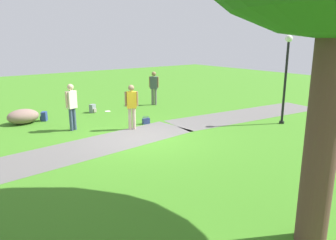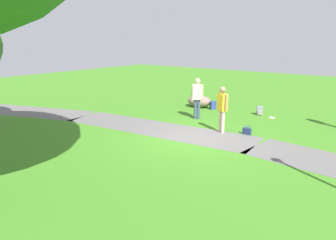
{
  "view_description": "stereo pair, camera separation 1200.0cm",
  "coord_description": "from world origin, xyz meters",
  "px_view_note": "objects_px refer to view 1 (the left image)",
  "views": [
    {
      "loc": [
        6.0,
        9.39,
        3.5
      ],
      "look_at": [
        0.0,
        1.5,
        1.0
      ],
      "focal_mm": 35.0,
      "sensor_mm": 36.0,
      "label": 1
    },
    {
      "loc": [
        -6.0,
        9.39,
        3.5
      ],
      "look_at": [
        0.0,
        1.5,
        1.0
      ],
      "focal_mm": 35.0,
      "sensor_mm": 36.0,
      "label": 2
    }
  ],
  "objects_px": {
    "spare_backpack_on_lawn": "(93,109)",
    "backpack_by_boulder": "(44,116)",
    "lamp_post": "(286,70)",
    "lawn_boulder": "(23,116)",
    "man_near_boulder": "(72,103)",
    "handbag_on_grass": "(146,121)",
    "frisbee_on_grass": "(108,111)",
    "woman_with_handbag": "(132,104)",
    "passerby_on_path": "(154,86)"
  },
  "relations": [
    {
      "from": "spare_backpack_on_lawn",
      "to": "backpack_by_boulder",
      "type": "bearing_deg",
      "value": 5.41
    },
    {
      "from": "lamp_post",
      "to": "lawn_boulder",
      "type": "bearing_deg",
      "value": -37.1
    },
    {
      "from": "man_near_boulder",
      "to": "backpack_by_boulder",
      "type": "height_order",
      "value": "man_near_boulder"
    },
    {
      "from": "handbag_on_grass",
      "to": "frisbee_on_grass",
      "type": "xyz_separation_m",
      "value": [
        0.19,
        -3.11,
        -0.13
      ]
    },
    {
      "from": "man_near_boulder",
      "to": "frisbee_on_grass",
      "type": "xyz_separation_m",
      "value": [
        -2.59,
        -2.19,
        -1.05
      ]
    },
    {
      "from": "lawn_boulder",
      "to": "frisbee_on_grass",
      "type": "bearing_deg",
      "value": 179.3
    },
    {
      "from": "man_near_boulder",
      "to": "woman_with_handbag",
      "type": "bearing_deg",
      "value": 146.26
    },
    {
      "from": "handbag_on_grass",
      "to": "backpack_by_boulder",
      "type": "bearing_deg",
      "value": -43.94
    },
    {
      "from": "lamp_post",
      "to": "frisbee_on_grass",
      "type": "xyz_separation_m",
      "value": [
        4.77,
        -6.49,
        -2.21
      ]
    },
    {
      "from": "lamp_post",
      "to": "spare_backpack_on_lawn",
      "type": "xyz_separation_m",
      "value": [
        5.44,
        -6.71,
        -2.03
      ]
    },
    {
      "from": "man_near_boulder",
      "to": "backpack_by_boulder",
      "type": "bearing_deg",
      "value": -78.6
    },
    {
      "from": "lamp_post",
      "to": "frisbee_on_grass",
      "type": "bearing_deg",
      "value": -53.66
    },
    {
      "from": "handbag_on_grass",
      "to": "backpack_by_boulder",
      "type": "distance_m",
      "value": 4.48
    },
    {
      "from": "lawn_boulder",
      "to": "handbag_on_grass",
      "type": "relative_size",
      "value": 3.95
    },
    {
      "from": "lamp_post",
      "to": "spare_backpack_on_lawn",
      "type": "bearing_deg",
      "value": -50.95
    },
    {
      "from": "lawn_boulder",
      "to": "passerby_on_path",
      "type": "distance_m",
      "value": 6.67
    },
    {
      "from": "lamp_post",
      "to": "woman_with_handbag",
      "type": "relative_size",
      "value": 2.06
    },
    {
      "from": "passerby_on_path",
      "to": "spare_backpack_on_lawn",
      "type": "xyz_separation_m",
      "value": [
        3.43,
        -0.24,
        -0.84
      ]
    },
    {
      "from": "man_near_boulder",
      "to": "handbag_on_grass",
      "type": "xyz_separation_m",
      "value": [
        -2.78,
        0.92,
        -0.92
      ]
    },
    {
      "from": "woman_with_handbag",
      "to": "man_near_boulder",
      "type": "bearing_deg",
      "value": -33.74
    },
    {
      "from": "passerby_on_path",
      "to": "spare_backpack_on_lawn",
      "type": "height_order",
      "value": "passerby_on_path"
    },
    {
      "from": "spare_backpack_on_lawn",
      "to": "man_near_boulder",
      "type": "bearing_deg",
      "value": 51.43
    },
    {
      "from": "frisbee_on_grass",
      "to": "handbag_on_grass",
      "type": "bearing_deg",
      "value": 93.47
    },
    {
      "from": "woman_with_handbag",
      "to": "spare_backpack_on_lawn",
      "type": "xyz_separation_m",
      "value": [
        -0.02,
        -3.68,
        -0.83
      ]
    },
    {
      "from": "lawn_boulder",
      "to": "man_near_boulder",
      "type": "xyz_separation_m",
      "value": [
        -1.27,
        2.24,
        0.75
      ]
    },
    {
      "from": "man_near_boulder",
      "to": "frisbee_on_grass",
      "type": "relative_size",
      "value": 6.8
    },
    {
      "from": "handbag_on_grass",
      "to": "passerby_on_path",
      "type": "bearing_deg",
      "value": -129.71
    },
    {
      "from": "woman_with_handbag",
      "to": "backpack_by_boulder",
      "type": "xyz_separation_m",
      "value": [
        2.34,
        -3.46,
        -0.83
      ]
    },
    {
      "from": "lamp_post",
      "to": "passerby_on_path",
      "type": "height_order",
      "value": "lamp_post"
    },
    {
      "from": "lawn_boulder",
      "to": "spare_backpack_on_lawn",
      "type": "distance_m",
      "value": 3.2
    },
    {
      "from": "lawn_boulder",
      "to": "backpack_by_boulder",
      "type": "bearing_deg",
      "value": 176.65
    },
    {
      "from": "backpack_by_boulder",
      "to": "man_near_boulder",
      "type": "bearing_deg",
      "value": 101.4
    },
    {
      "from": "backpack_by_boulder",
      "to": "spare_backpack_on_lawn",
      "type": "xyz_separation_m",
      "value": [
        -2.37,
        -0.22,
        0.0
      ]
    },
    {
      "from": "woman_with_handbag",
      "to": "spare_backpack_on_lawn",
      "type": "distance_m",
      "value": 3.77
    },
    {
      "from": "frisbee_on_grass",
      "to": "lawn_boulder",
      "type": "bearing_deg",
      "value": -0.7
    },
    {
      "from": "backpack_by_boulder",
      "to": "spare_backpack_on_lawn",
      "type": "bearing_deg",
      "value": -174.59
    },
    {
      "from": "spare_backpack_on_lawn",
      "to": "frisbee_on_grass",
      "type": "height_order",
      "value": "spare_backpack_on_lawn"
    },
    {
      "from": "man_near_boulder",
      "to": "lamp_post",
      "type": "bearing_deg",
      "value": 149.74
    },
    {
      "from": "lamp_post",
      "to": "lawn_boulder",
      "type": "height_order",
      "value": "lamp_post"
    },
    {
      "from": "woman_with_handbag",
      "to": "handbag_on_grass",
      "type": "bearing_deg",
      "value": -158.26
    },
    {
      "from": "passerby_on_path",
      "to": "woman_with_handbag",
      "type": "bearing_deg",
      "value": 44.95
    },
    {
      "from": "lamp_post",
      "to": "man_near_boulder",
      "type": "bearing_deg",
      "value": -30.26
    },
    {
      "from": "lamp_post",
      "to": "passerby_on_path",
      "type": "xyz_separation_m",
      "value": [
        2.02,
        -6.47,
        -1.19
      ]
    },
    {
      "from": "man_near_boulder",
      "to": "handbag_on_grass",
      "type": "relative_size",
      "value": 5.54
    },
    {
      "from": "man_near_boulder",
      "to": "handbag_on_grass",
      "type": "distance_m",
      "value": 3.07
    },
    {
      "from": "lawn_boulder",
      "to": "handbag_on_grass",
      "type": "xyz_separation_m",
      "value": [
        -4.06,
        3.16,
        -0.17
      ]
    },
    {
      "from": "lawn_boulder",
      "to": "woman_with_handbag",
      "type": "bearing_deg",
      "value": 132.15
    },
    {
      "from": "lamp_post",
      "to": "backpack_by_boulder",
      "type": "distance_m",
      "value": 10.35
    },
    {
      "from": "passerby_on_path",
      "to": "spare_backpack_on_lawn",
      "type": "bearing_deg",
      "value": -3.97
    },
    {
      "from": "passerby_on_path",
      "to": "backpack_by_boulder",
      "type": "relative_size",
      "value": 4.44
    }
  ]
}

